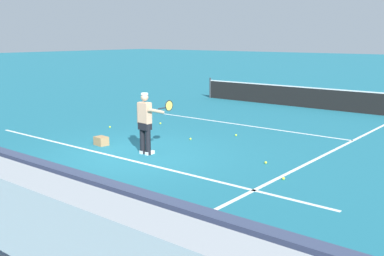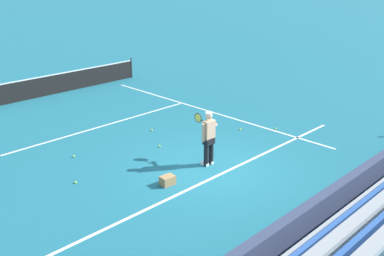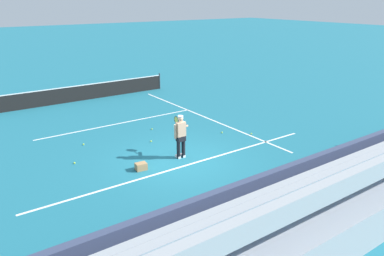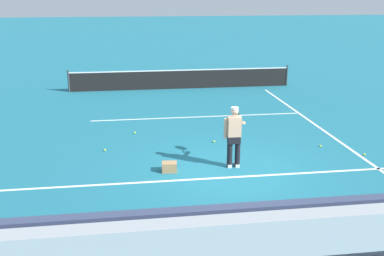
% 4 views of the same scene
% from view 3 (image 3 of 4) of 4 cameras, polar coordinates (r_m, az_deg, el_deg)
% --- Properties ---
extents(ground_plane, '(160.00, 160.00, 0.00)m').
position_cam_3_polar(ground_plane, '(14.43, -1.78, -4.96)').
color(ground_plane, '#1E6B7F').
extents(court_baseline_white, '(12.00, 0.10, 0.01)m').
position_cam_3_polar(court_baseline_white, '(14.05, -0.65, -5.64)').
color(court_baseline_white, white).
rests_on(court_baseline_white, ground).
extents(court_sideline_white, '(0.10, 12.00, 0.01)m').
position_cam_3_polar(court_sideline_white, '(19.71, 1.77, 1.76)').
color(court_sideline_white, white).
rests_on(court_sideline_white, ground).
extents(court_service_line_white, '(8.22, 0.10, 0.01)m').
position_cam_3_polar(court_service_line_white, '(18.97, -10.99, 0.70)').
color(court_service_line_white, white).
rests_on(court_service_line_white, ground).
extents(back_wall_sponsor_board, '(20.94, 0.25, 1.10)m').
position_cam_3_polar(back_wall_sponsor_board, '(11.25, 10.37, -9.58)').
color(back_wall_sponsor_board, '#384260').
rests_on(back_wall_sponsor_board, ground).
extents(bleacher_stand, '(19.89, 2.40, 2.95)m').
position_cam_3_polar(bleacher_stand, '(10.16, 17.93, -12.47)').
color(bleacher_stand, '#9EA3A8').
rests_on(bleacher_stand, ground).
extents(tennis_player, '(0.59, 0.99, 1.71)m').
position_cam_3_polar(tennis_player, '(14.37, -1.75, -1.22)').
color(tennis_player, black).
rests_on(tennis_player, ground).
extents(ball_box_cardboard, '(0.43, 0.34, 0.26)m').
position_cam_3_polar(ball_box_cardboard, '(13.75, -7.77, -5.83)').
color(ball_box_cardboard, '#A87F51').
rests_on(ball_box_cardboard, ground).
extents(tennis_ball_by_box, '(0.07, 0.07, 0.07)m').
position_cam_3_polar(tennis_ball_by_box, '(16.53, -16.21, -2.41)').
color(tennis_ball_by_box, '#CCE533').
rests_on(tennis_ball_by_box, ground).
extents(tennis_ball_midcourt, '(0.07, 0.07, 0.07)m').
position_cam_3_polar(tennis_ball_midcourt, '(17.32, 9.03, -0.87)').
color(tennis_ball_midcourt, '#CCE533').
rests_on(tennis_ball_midcourt, ground).
extents(tennis_ball_far_left, '(0.07, 0.07, 0.07)m').
position_cam_3_polar(tennis_ball_far_left, '(16.32, -6.26, -2.01)').
color(tennis_ball_far_left, '#CCE533').
rests_on(tennis_ball_far_left, ground).
extents(tennis_ball_toward_net, '(0.07, 0.07, 0.07)m').
position_cam_3_polar(tennis_ball_toward_net, '(14.81, -17.47, -5.10)').
color(tennis_ball_toward_net, '#CCE533').
rests_on(tennis_ball_toward_net, ground).
extents(tennis_ball_stray_back, '(0.07, 0.07, 0.07)m').
position_cam_3_polar(tennis_ball_stray_back, '(17.33, 4.60, -0.67)').
color(tennis_ball_stray_back, '#CCE533').
rests_on(tennis_ball_stray_back, ground).
extents(tennis_ball_near_player, '(0.07, 0.07, 0.07)m').
position_cam_3_polar(tennis_ball_near_player, '(17.83, -6.12, -0.15)').
color(tennis_ball_near_player, '#CCE533').
rests_on(tennis_ball_near_player, ground).
extents(tennis_net, '(11.09, 0.09, 1.07)m').
position_cam_3_polar(tennis_net, '(23.69, -16.55, 5.19)').
color(tennis_net, '#33383D').
rests_on(tennis_net, ground).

